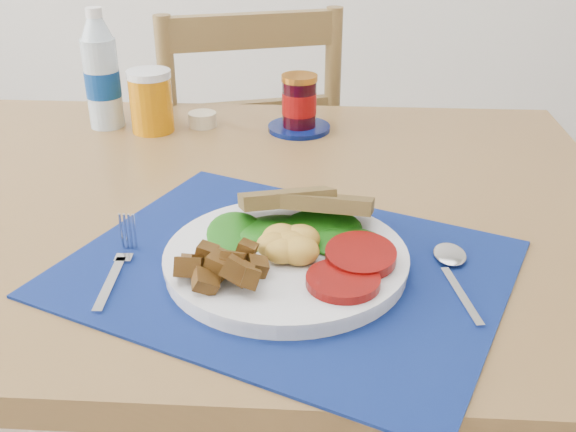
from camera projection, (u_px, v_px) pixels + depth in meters
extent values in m
cube|color=brown|center=(164.00, 206.00, 1.04)|extent=(1.40, 0.90, 0.04)
cylinder|color=brown|center=(497.00, 286.00, 1.52)|extent=(0.06, 0.06, 0.71)
cube|color=#523B1D|center=(242.00, 195.00, 1.76)|extent=(0.52, 0.51, 0.04)
cylinder|color=#523B1D|center=(293.00, 233.00, 2.05)|extent=(0.04, 0.04, 0.41)
cylinder|color=#523B1D|center=(173.00, 247.00, 1.98)|extent=(0.04, 0.04, 0.41)
cylinder|color=#523B1D|center=(325.00, 294.00, 1.76)|extent=(0.04, 0.04, 0.41)
cylinder|color=#523B1D|center=(186.00, 313.00, 1.68)|extent=(0.04, 0.04, 0.41)
cube|color=#523B1D|center=(251.00, 31.00, 1.40)|extent=(0.37, 0.14, 0.48)
cube|color=#040532|center=(286.00, 268.00, 0.83)|extent=(0.64, 0.58, 0.00)
cylinder|color=silver|center=(286.00, 260.00, 0.83)|extent=(0.30, 0.30, 0.02)
ellipsoid|color=gold|center=(290.00, 244.00, 0.81)|extent=(0.07, 0.06, 0.03)
cylinder|color=#7E0B04|center=(352.00, 270.00, 0.78)|extent=(0.08, 0.08, 0.01)
ellipsoid|color=#093D07|center=(296.00, 232.00, 0.86)|extent=(0.16, 0.10, 0.01)
cube|color=olive|center=(306.00, 201.00, 0.88)|extent=(0.13, 0.09, 0.04)
cube|color=#B2B5BA|center=(110.00, 284.00, 0.79)|extent=(0.02, 0.12, 0.00)
cube|color=#B2B5BA|center=(128.00, 251.00, 0.86)|extent=(0.02, 0.06, 0.00)
cube|color=#B2B5BA|center=(461.00, 296.00, 0.77)|extent=(0.03, 0.12, 0.00)
ellipsoid|color=#B2B5BA|center=(450.00, 256.00, 0.85)|extent=(0.04, 0.06, 0.01)
cylinder|color=#ADBFCC|center=(103.00, 84.00, 1.26)|extent=(0.06, 0.06, 0.17)
cylinder|color=navy|center=(103.00, 84.00, 1.26)|extent=(0.07, 0.07, 0.05)
cone|color=#ADBFCC|center=(96.00, 28.00, 1.22)|extent=(0.06, 0.06, 0.04)
cylinder|color=white|center=(94.00, 12.00, 1.20)|extent=(0.03, 0.03, 0.02)
cylinder|color=#BF6D05|center=(151.00, 103.00, 1.25)|extent=(0.08, 0.08, 0.11)
cylinder|color=#C6B791|center=(202.00, 119.00, 1.30)|extent=(0.05, 0.05, 0.03)
cylinder|color=#04114C|center=(299.00, 128.00, 1.28)|extent=(0.12, 0.12, 0.01)
cylinder|color=black|center=(299.00, 104.00, 1.26)|extent=(0.06, 0.06, 0.09)
cylinder|color=maroon|center=(299.00, 103.00, 1.26)|extent=(0.06, 0.06, 0.04)
cylinder|color=#B86E1E|center=(299.00, 78.00, 1.24)|extent=(0.07, 0.07, 0.01)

